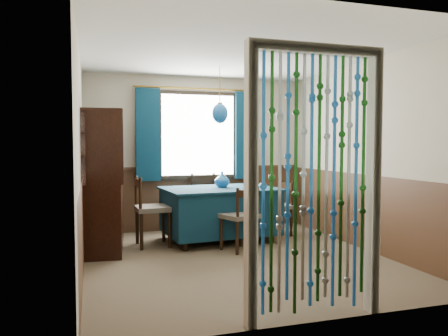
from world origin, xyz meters
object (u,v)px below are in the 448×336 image
object	(u,v)px
pendant_lamp	(220,113)
vase_table	(222,180)
chair_left	(151,209)
chair_near	(241,217)
chair_right	(279,206)
vase_sideboard	(107,172)
bowl_shelf	(108,154)
chair_far	(206,201)
sideboard	(103,202)
dining_table	(220,210)

from	to	relation	value
pendant_lamp	vase_table	size ratio (longest dim) A/B	3.80
chair_left	vase_table	xyz separation A→B (m)	(1.07, 0.14, 0.36)
chair_near	chair_right	distance (m)	1.20
chair_right	vase_sideboard	distance (m)	2.62
pendant_lamp	bowl_shelf	bearing A→B (deg)	-171.18
chair_far	vase_table	world-z (taller)	vase_table
sideboard	vase_sideboard	world-z (taller)	sideboard
chair_near	vase_table	bearing A→B (deg)	70.29
chair_far	chair_right	bearing A→B (deg)	143.25
chair_right	sideboard	bearing A→B (deg)	89.54
chair_far	dining_table	bearing A→B (deg)	85.90
chair_right	pendant_lamp	xyz separation A→B (m)	(-0.99, -0.12, 1.40)
vase_table	bowl_shelf	distance (m)	1.72
sideboard	bowl_shelf	world-z (taller)	sideboard
vase_table	vase_sideboard	world-z (taller)	vase_sideboard
chair_near	chair_right	bearing A→B (deg)	19.65
chair_far	bowl_shelf	size ratio (longest dim) A/B	4.05
chair_far	vase_table	distance (m)	0.76
chair_near	pendant_lamp	world-z (taller)	pendant_lamp
chair_near	chair_left	size ratio (longest dim) A/B	0.88
dining_table	chair_near	size ratio (longest dim) A/B	1.98
chair_far	sideboard	world-z (taller)	sideboard
dining_table	vase_table	world-z (taller)	vase_table
sideboard	bowl_shelf	distance (m)	0.71
vase_table	bowl_shelf	xyz separation A→B (m)	(-1.63, -0.34, 0.40)
vase_table	vase_sideboard	bearing A→B (deg)	174.19
sideboard	chair_far	bearing A→B (deg)	28.82
dining_table	bowl_shelf	world-z (taller)	bowl_shelf
dining_table	vase_sideboard	xyz separation A→B (m)	(-1.57, 0.26, 0.56)
chair_right	vase_table	bearing A→B (deg)	89.17
chair_left	vase_sideboard	size ratio (longest dim) A/B	5.12
chair_left	pendant_lamp	size ratio (longest dim) A/B	1.21
chair_left	vase_table	bearing A→B (deg)	94.93
chair_near	sideboard	xyz separation A→B (m)	(-1.72, 0.69, 0.17)
chair_left	bowl_shelf	distance (m)	0.97
pendant_lamp	bowl_shelf	world-z (taller)	pendant_lamp
chair_far	bowl_shelf	xyz separation A→B (m)	(-1.56, -0.99, 0.79)
chair_left	pendant_lamp	distance (m)	1.67
sideboard	vase_table	bearing A→B (deg)	7.26
chair_left	vase_table	size ratio (longest dim) A/B	4.59
chair_right	pendant_lamp	size ratio (longest dim) A/B	1.04
dining_table	pendant_lamp	bearing A→B (deg)	-91.31
chair_far	chair_left	xyz separation A→B (m)	(-1.00, -0.79, 0.02)
chair_far	vase_table	size ratio (longest dim) A/B	4.39
chair_near	bowl_shelf	bearing A→B (deg)	144.24
dining_table	pendant_lamp	distance (m)	1.40
chair_near	vase_table	size ratio (longest dim) A/B	4.05
vase_table	chair_left	bearing A→B (deg)	-172.76
chair_near	bowl_shelf	xyz separation A→B (m)	(-1.66, 0.42, 0.82)
dining_table	chair_left	distance (m)	1.01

